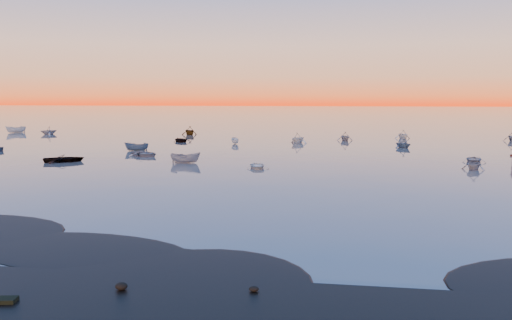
# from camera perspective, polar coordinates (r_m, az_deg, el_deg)

# --- Properties ---
(ground) EXTENTS (600.00, 600.00, 0.00)m
(ground) POSITION_cam_1_polar(r_m,az_deg,el_deg) (124.19, 4.52, 3.55)
(ground) COLOR #685F57
(ground) RESTS_ON ground
(mud_lobes) EXTENTS (140.00, 6.00, 0.07)m
(mud_lobes) POSITION_cam_1_polar(r_m,az_deg,el_deg) (25.42, -11.42, -11.18)
(mud_lobes) COLOR black
(mud_lobes) RESTS_ON ground
(moored_fleet) EXTENTS (124.00, 58.00, 1.20)m
(moored_fleet) POSITION_cam_1_polar(r_m,az_deg,el_deg) (77.52, 2.16, 1.34)
(moored_fleet) COLOR silver
(moored_fleet) RESTS_ON ground
(boat_near_left) EXTENTS (3.57, 4.65, 1.08)m
(boat_near_left) POSITION_cam_1_polar(r_m,az_deg,el_deg) (69.16, -12.57, 0.45)
(boat_near_left) COLOR slate
(boat_near_left) RESTS_ON ground
(boat_near_center) EXTENTS (2.02, 3.85, 1.27)m
(boat_near_center) POSITION_cam_1_polar(r_m,az_deg,el_deg) (61.05, -8.06, -0.33)
(boat_near_center) COLOR slate
(boat_near_center) RESTS_ON ground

